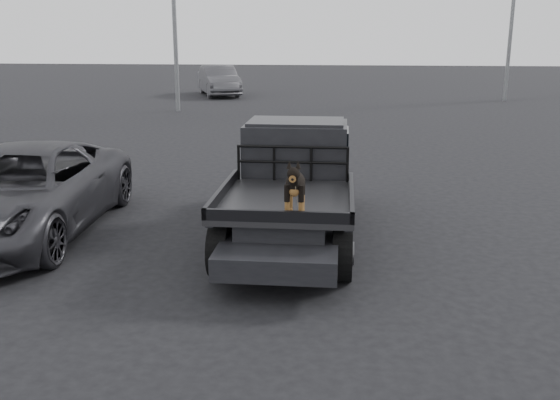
# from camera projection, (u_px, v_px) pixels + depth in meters

# --- Properties ---
(ground) EXTENTS (120.00, 120.00, 0.00)m
(ground) POSITION_uv_depth(u_px,v_px,m) (249.00, 288.00, 8.17)
(ground) COLOR black
(ground) RESTS_ON ground
(flatbed_ute) EXTENTS (2.00, 5.40, 0.92)m
(flatbed_ute) POSITION_uv_depth(u_px,v_px,m) (291.00, 211.00, 10.03)
(flatbed_ute) COLOR black
(flatbed_ute) RESTS_ON ground
(ute_cab) EXTENTS (1.72, 1.30, 0.88)m
(ute_cab) POSITION_uv_depth(u_px,v_px,m) (296.00, 146.00, 10.71)
(ute_cab) COLOR black
(ute_cab) RESTS_ON flatbed_ute
(headache_rack) EXTENTS (1.80, 0.08, 0.55)m
(headache_rack) POSITION_uv_depth(u_px,v_px,m) (293.00, 164.00, 10.03)
(headache_rack) COLOR black
(headache_rack) RESTS_ON flatbed_ute
(dog) EXTENTS (0.32, 0.60, 0.74)m
(dog) POSITION_uv_depth(u_px,v_px,m) (295.00, 188.00, 8.09)
(dog) COLOR black
(dog) RESTS_ON flatbed_ute
(parked_suv) EXTENTS (2.65, 5.33, 1.45)m
(parked_suv) POSITION_uv_depth(u_px,v_px,m) (20.00, 192.00, 10.17)
(parked_suv) COLOR #313136
(parked_suv) RESTS_ON ground
(distant_car_a) EXTENTS (3.22, 5.04, 1.57)m
(distant_car_a) POSITION_uv_depth(u_px,v_px,m) (219.00, 81.00, 33.34)
(distant_car_a) COLOR #454549
(distant_car_a) RESTS_ON ground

